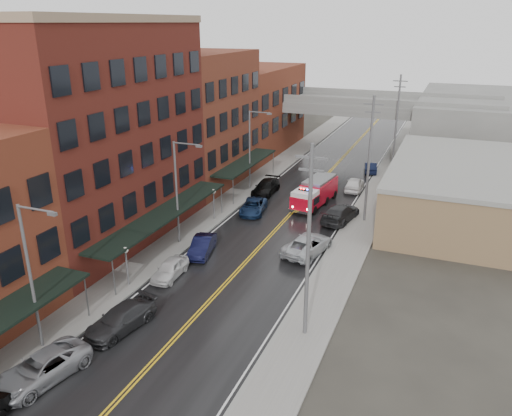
% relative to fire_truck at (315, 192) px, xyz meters
% --- Properties ---
extents(road, '(11.00, 160.00, 0.02)m').
position_rel_fire_truck_xyz_m(road, '(-1.52, -7.56, -1.45)').
color(road, black).
rests_on(road, ground).
extents(sidewalk_left, '(3.00, 160.00, 0.15)m').
position_rel_fire_truck_xyz_m(sidewalk_left, '(-8.82, -7.56, -1.38)').
color(sidewalk_left, slate).
rests_on(sidewalk_left, ground).
extents(sidewalk_right, '(3.00, 160.00, 0.15)m').
position_rel_fire_truck_xyz_m(sidewalk_right, '(5.78, -7.56, -1.38)').
color(sidewalk_right, slate).
rests_on(sidewalk_right, ground).
extents(curb_left, '(0.30, 160.00, 0.15)m').
position_rel_fire_truck_xyz_m(curb_left, '(-7.17, -7.56, -1.38)').
color(curb_left, gray).
rests_on(curb_left, ground).
extents(curb_right, '(0.30, 160.00, 0.15)m').
position_rel_fire_truck_xyz_m(curb_right, '(4.13, -7.56, -1.38)').
color(curb_right, gray).
rests_on(curb_right, ground).
extents(brick_building_b, '(9.00, 20.00, 18.00)m').
position_rel_fire_truck_xyz_m(brick_building_b, '(-14.82, -14.56, 7.54)').
color(brick_building_b, '#532016').
rests_on(brick_building_b, ground).
extents(brick_building_c, '(9.00, 15.00, 15.00)m').
position_rel_fire_truck_xyz_m(brick_building_c, '(-14.82, 2.94, 6.04)').
color(brick_building_c, brown).
rests_on(brick_building_c, ground).
extents(brick_building_far, '(9.00, 20.00, 12.00)m').
position_rel_fire_truck_xyz_m(brick_building_far, '(-14.82, 20.44, 4.54)').
color(brick_building_far, brown).
rests_on(brick_building_far, ground).
extents(tan_building, '(14.00, 22.00, 5.00)m').
position_rel_fire_truck_xyz_m(tan_building, '(14.48, 2.44, 1.04)').
color(tan_building, olive).
rests_on(tan_building, ground).
extents(right_far_block, '(18.00, 30.00, 8.00)m').
position_rel_fire_truck_xyz_m(right_far_block, '(16.48, 32.44, 2.54)').
color(right_far_block, slate).
rests_on(right_far_block, ground).
extents(awning_1, '(2.60, 18.00, 3.09)m').
position_rel_fire_truck_xyz_m(awning_1, '(-9.01, -14.56, 1.53)').
color(awning_1, black).
rests_on(awning_1, ground).
extents(awning_2, '(2.60, 13.00, 3.09)m').
position_rel_fire_truck_xyz_m(awning_2, '(-9.01, 2.94, 1.53)').
color(awning_2, black).
rests_on(awning_2, ground).
extents(globe_lamp_1, '(0.44, 0.44, 3.12)m').
position_rel_fire_truck_xyz_m(globe_lamp_1, '(-7.92, -21.56, 0.86)').
color(globe_lamp_1, '#59595B').
rests_on(globe_lamp_1, ground).
extents(globe_lamp_2, '(0.44, 0.44, 3.12)m').
position_rel_fire_truck_xyz_m(globe_lamp_2, '(-7.92, -7.56, 0.86)').
color(globe_lamp_2, '#59595B').
rests_on(globe_lamp_2, ground).
extents(street_lamp_0, '(2.64, 0.22, 9.00)m').
position_rel_fire_truck_xyz_m(street_lamp_0, '(-8.07, -29.56, 3.73)').
color(street_lamp_0, '#59595B').
rests_on(street_lamp_0, ground).
extents(street_lamp_1, '(2.64, 0.22, 9.00)m').
position_rel_fire_truck_xyz_m(street_lamp_1, '(-8.07, -13.56, 3.73)').
color(street_lamp_1, '#59595B').
rests_on(street_lamp_1, ground).
extents(street_lamp_2, '(2.64, 0.22, 9.00)m').
position_rel_fire_truck_xyz_m(street_lamp_2, '(-8.07, 2.44, 3.73)').
color(street_lamp_2, '#59595B').
rests_on(street_lamp_2, ground).
extents(utility_pole_0, '(1.80, 0.24, 12.00)m').
position_rel_fire_truck_xyz_m(utility_pole_0, '(5.68, -22.56, 4.85)').
color(utility_pole_0, '#59595B').
rests_on(utility_pole_0, ground).
extents(utility_pole_1, '(1.80, 0.24, 12.00)m').
position_rel_fire_truck_xyz_m(utility_pole_1, '(5.68, -2.56, 4.85)').
color(utility_pole_1, '#59595B').
rests_on(utility_pole_1, ground).
extents(utility_pole_2, '(1.80, 0.24, 12.00)m').
position_rel_fire_truck_xyz_m(utility_pole_2, '(5.68, 17.44, 4.85)').
color(utility_pole_2, '#59595B').
rests_on(utility_pole_2, ground).
extents(overpass, '(40.00, 10.00, 7.50)m').
position_rel_fire_truck_xyz_m(overpass, '(-1.52, 24.44, 4.53)').
color(overpass, slate).
rests_on(overpass, ground).
extents(fire_truck, '(3.70, 7.60, 2.69)m').
position_rel_fire_truck_xyz_m(fire_truck, '(0.00, 0.00, 0.00)').
color(fire_truck, red).
rests_on(fire_truck, ground).
extents(parked_car_left_2, '(3.43, 5.68, 1.47)m').
position_rel_fire_truck_xyz_m(parked_car_left_2, '(-6.19, -31.76, -0.72)').
color(parked_car_left_2, gray).
rests_on(parked_car_left_2, ground).
extents(parked_car_left_3, '(2.92, 5.32, 1.46)m').
position_rel_fire_truck_xyz_m(parked_car_left_3, '(-5.12, -26.26, -0.72)').
color(parked_car_left_3, '#28282B').
rests_on(parked_car_left_3, ground).
extents(parked_car_left_4, '(1.81, 4.03, 1.35)m').
position_rel_fire_truck_xyz_m(parked_car_left_4, '(-5.85, -19.18, -0.78)').
color(parked_car_left_4, silver).
rests_on(parked_car_left_4, ground).
extents(parked_car_left_5, '(2.45, 4.58, 1.43)m').
position_rel_fire_truck_xyz_m(parked_car_left_5, '(-5.46, -14.76, -0.74)').
color(parked_car_left_5, black).
rests_on(parked_car_left_5, ground).
extents(parked_car_left_6, '(3.01, 5.10, 1.33)m').
position_rel_fire_truck_xyz_m(parked_car_left_6, '(-5.12, -4.36, -0.79)').
color(parked_car_left_6, '#14274B').
rests_on(parked_car_left_6, ground).
extents(parked_car_left_7, '(2.22, 5.23, 1.50)m').
position_rel_fire_truck_xyz_m(parked_car_left_7, '(-6.05, 1.64, -0.70)').
color(parked_car_left_7, black).
rests_on(parked_car_left_7, ground).
extents(parked_car_right_0, '(3.64, 5.97, 1.55)m').
position_rel_fire_truck_xyz_m(parked_car_right_0, '(2.57, -11.37, -0.68)').
color(parked_car_right_0, '#AFB3B8').
rests_on(parked_car_right_0, ground).
extents(parked_car_right_1, '(3.21, 5.98, 1.65)m').
position_rel_fire_truck_xyz_m(parked_car_right_1, '(3.48, -3.36, -0.63)').
color(parked_car_right_1, '#252528').
rests_on(parked_car_right_1, ground).
extents(parked_car_right_2, '(1.96, 4.57, 1.54)m').
position_rel_fire_truck_xyz_m(parked_car_right_2, '(2.91, 6.47, -0.69)').
color(parked_car_right_2, white).
rests_on(parked_car_right_2, ground).
extents(parked_car_right_3, '(2.23, 4.33, 1.36)m').
position_rel_fire_truck_xyz_m(parked_car_right_3, '(3.35, 14.50, -0.78)').
color(parked_car_right_3, black).
rests_on(parked_car_right_3, ground).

